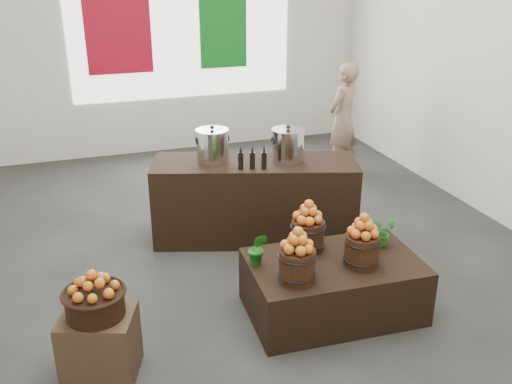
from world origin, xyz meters
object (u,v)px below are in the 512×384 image
object	(u,v)px
display_table	(333,286)
stock_pot_left	(213,147)
crate	(100,345)
shopper	(343,119)
wicker_basket	(95,304)
counter	(255,200)
stock_pot_center	(288,146)

from	to	relation	value
display_table	stock_pot_left	size ratio (longest dim) A/B	4.35
display_table	crate	bearing A→B (deg)	-171.78
stock_pot_left	crate	bearing A→B (deg)	-125.78
display_table	shopper	bearing A→B (deg)	65.24
shopper	wicker_basket	bearing A→B (deg)	9.52
wicker_basket	shopper	world-z (taller)	shopper
crate	display_table	distance (m)	1.88
counter	stock_pot_center	size ratio (longest dim) A/B	6.47
display_table	stock_pot_left	distance (m)	1.88
wicker_basket	crate	bearing A→B (deg)	0.00
display_table	shopper	size ratio (longest dim) A/B	0.93
display_table	shopper	distance (m)	3.39
stock_pot_center	display_table	bearing A→B (deg)	-95.70
counter	stock_pot_left	size ratio (longest dim) A/B	6.47
wicker_basket	stock_pot_left	size ratio (longest dim) A/B	1.24
stock_pot_center	counter	bearing A→B (deg)	162.41
stock_pot_left	stock_pot_center	size ratio (longest dim) A/B	1.00
stock_pot_left	shopper	world-z (taller)	shopper
stock_pot_left	display_table	bearing A→B (deg)	-70.69
display_table	stock_pot_center	world-z (taller)	stock_pot_center
crate	stock_pot_center	world-z (taller)	stock_pot_center
wicker_basket	stock_pot_left	world-z (taller)	stock_pot_left
counter	stock_pot_center	distance (m)	0.66
wicker_basket	shopper	bearing A→B (deg)	42.65
display_table	shopper	xyz separation A→B (m)	(1.55, 2.97, 0.50)
shopper	stock_pot_center	bearing A→B (deg)	14.96
crate	counter	bearing A→B (deg)	44.63
stock_pot_center	stock_pot_left	bearing A→B (deg)	162.41
crate	display_table	xyz separation A→B (m)	(1.87, 0.18, -0.01)
shopper	crate	bearing A→B (deg)	9.52
crate	shopper	bearing A→B (deg)	42.65
display_table	stock_pot_center	bearing A→B (deg)	87.07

